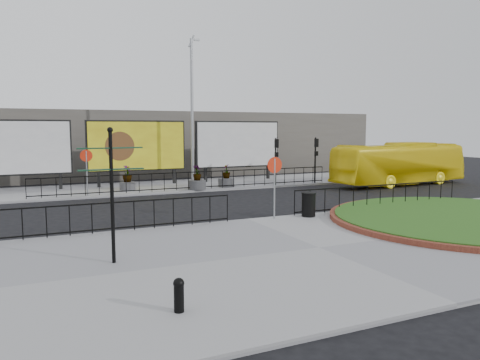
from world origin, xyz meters
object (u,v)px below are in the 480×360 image
bus (399,164)px  fingerpost_sign (112,182)px  litter_bin (309,204)px  planter_c (226,179)px  bollard (179,293)px  lamp_post (192,110)px  planter_b (197,181)px  billboard_mid (137,146)px  planter_a (127,181)px

bus → fingerpost_sign: bearing=114.1°
fingerpost_sign → litter_bin: size_ratio=3.66×
planter_c → bus: bearing=-15.6°
planter_c → bollard: bearing=-115.8°
bollard → lamp_post: bearing=70.2°
fingerpost_sign → planter_c: bearing=59.3°
litter_bin → planter_c: (0.81, 10.49, -0.04)m
planter_b → litter_bin: bearing=-82.8°
bollard → planter_c: 19.91m
bollard → planter_b: size_ratio=0.48×
billboard_mid → planter_b: 4.92m
planter_b → bollard: bearing=-110.7°
fingerpost_sign → billboard_mid: bearing=78.2°
billboard_mid → fingerpost_sign: size_ratio=1.71×
lamp_post → bus: 13.94m
bollard → bus: size_ratio=0.07×
bollard → bus: bearing=37.0°
lamp_post → bus: (12.85, -4.18, -3.43)m
bollard → litter_bin: size_ratio=0.69×
fingerpost_sign → bollard: fingerpost_sign is taller
billboard_mid → lamp_post: lamp_post is taller
billboard_mid → fingerpost_sign: 17.58m
lamp_post → planter_c: 4.74m
litter_bin → billboard_mid: bearing=106.4°
billboard_mid → planter_b: size_ratio=4.29×
billboard_mid → planter_c: bearing=-32.6°
bollard → bus: bus is taller
billboard_mid → planter_a: billboard_mid is taller
litter_bin → planter_c: bearing=85.6°
billboard_mid → bollard: billboard_mid is taller
planter_b → planter_a: bearing=158.7°
fingerpost_sign → planter_c: size_ratio=2.59×
planter_a → lamp_post: bearing=1.7°
planter_c → planter_a: bearing=170.5°
bollard → litter_bin: litter_bin is taller
lamp_post → fingerpost_sign: (-7.43, -15.04, -2.52)m
planter_a → bollard: bearing=-98.4°
billboard_mid → bollard: 21.46m
litter_bin → planter_b: 10.08m
bus → billboard_mid: bearing=64.8°
bollard → litter_bin: (7.85, 7.44, 0.12)m
fingerpost_sign → bollard: 4.42m
lamp_post → planter_a: size_ratio=6.42×
fingerpost_sign → litter_bin: bearing=25.1°
lamp_post → planter_c: bearing=-31.6°
litter_bin → planter_a: (-5.07, 11.48, 0.04)m
planter_b → planter_c: (2.08, 0.49, -0.01)m
bollard → planter_b: planter_b is taller
litter_bin → planter_a: size_ratio=0.69×
lamp_post → litter_bin: size_ratio=9.32×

